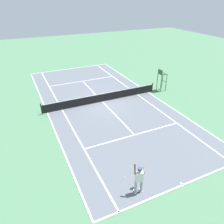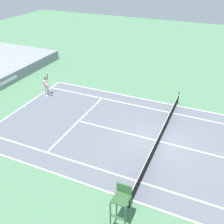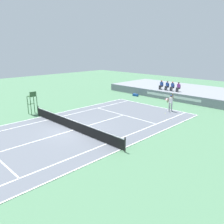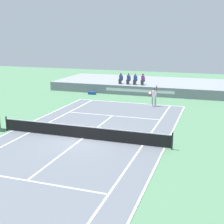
# 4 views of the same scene
# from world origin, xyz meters

# --- Properties ---
(ground_plane) EXTENTS (80.00, 80.00, 0.00)m
(ground_plane) POSITION_xyz_m (0.00, 0.00, 0.00)
(ground_plane) COLOR #4C7A56
(court) EXTENTS (11.08, 23.88, 0.03)m
(court) POSITION_xyz_m (0.00, 0.00, 0.01)
(court) COLOR slate
(court) RESTS_ON ground
(net) EXTENTS (11.98, 0.10, 1.07)m
(net) POSITION_xyz_m (0.00, 0.00, 0.52)
(net) COLOR black
(net) RESTS_ON ground
(barrier_wall) EXTENTS (22.80, 0.25, 1.07)m
(barrier_wall) POSITION_xyz_m (0.00, 16.03, 0.54)
(barrier_wall) COLOR gray
(barrier_wall) RESTS_ON ground
(bleacher_platform) EXTENTS (22.80, 9.05, 1.07)m
(bleacher_platform) POSITION_xyz_m (0.00, 20.68, 0.54)
(bleacher_platform) COLOR gray
(bleacher_platform) RESTS_ON ground
(spectator_seated_0) EXTENTS (0.44, 0.60, 1.27)m
(spectator_seated_0) POSITION_xyz_m (-2.64, 17.28, 1.68)
(spectator_seated_0) COLOR #474C56
(spectator_seated_0) RESTS_ON bleacher_platform
(spectator_seated_1) EXTENTS (0.44, 0.60, 1.27)m
(spectator_seated_1) POSITION_xyz_m (-1.69, 17.28, 1.68)
(spectator_seated_1) COLOR #474C56
(spectator_seated_1) RESTS_ON bleacher_platform
(spectator_seated_2) EXTENTS (0.44, 0.60, 1.27)m
(spectator_seated_2) POSITION_xyz_m (-0.86, 17.28, 1.68)
(spectator_seated_2) COLOR #474C56
(spectator_seated_2) RESTS_ON bleacher_platform
(spectator_seated_3) EXTENTS (0.44, 0.60, 1.27)m
(spectator_seated_3) POSITION_xyz_m (0.06, 17.28, 1.68)
(spectator_seated_3) COLOR #474C56
(spectator_seated_3) RESTS_ON bleacher_platform
(tennis_player) EXTENTS (0.82, 0.62, 2.08)m
(tennis_player) POSITION_xyz_m (2.60, 11.22, 0.99)
(tennis_player) COLOR #9E9EA3
(tennis_player) RESTS_ON ground
(tennis_ball) EXTENTS (0.07, 0.07, 0.07)m
(tennis_ball) POSITION_xyz_m (2.78, 9.98, 0.03)
(tennis_ball) COLOR #D1E533
(tennis_ball) RESTS_ON ground
(equipment_bag) EXTENTS (0.91, 0.36, 0.32)m
(equipment_bag) POSITION_xyz_m (-5.43, 14.99, 0.16)
(equipment_bag) COLOR #194799
(equipment_bag) RESTS_ON ground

